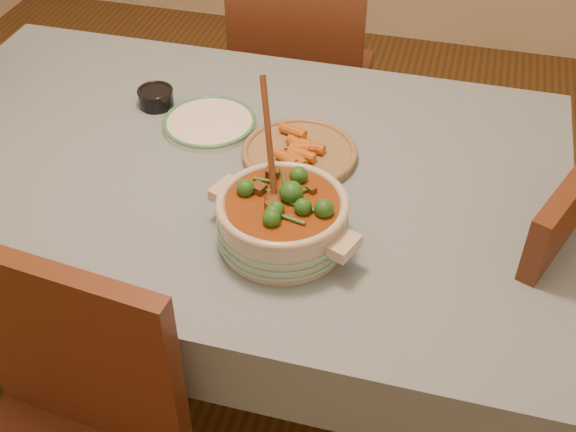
% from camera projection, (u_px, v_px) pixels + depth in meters
% --- Properties ---
extents(floor, '(4.50, 4.50, 0.00)m').
position_uv_depth(floor, '(233.00, 356.00, 2.26)').
color(floor, '#432A13').
rests_on(floor, ground).
extents(dining_table, '(1.68, 1.08, 0.76)m').
position_uv_depth(dining_table, '(220.00, 191.00, 1.82)').
color(dining_table, brown).
rests_on(dining_table, floor).
extents(stew_casserole, '(0.35, 0.34, 0.33)m').
position_uv_depth(stew_casserole, '(282.00, 216.00, 1.50)').
color(stew_casserole, beige).
rests_on(stew_casserole, dining_table).
extents(white_plate, '(0.26, 0.26, 0.02)m').
position_uv_depth(white_plate, '(210.00, 123.00, 1.87)').
color(white_plate, white).
rests_on(white_plate, dining_table).
extents(condiment_bowl, '(0.11, 0.11, 0.05)m').
position_uv_depth(condiment_bowl, '(156.00, 96.00, 1.93)').
color(condiment_bowl, black).
rests_on(condiment_bowl, dining_table).
extents(fried_plate, '(0.33, 0.33, 0.05)m').
position_uv_depth(fried_plate, '(299.00, 152.00, 1.76)').
color(fried_plate, '#937051').
rests_on(fried_plate, dining_table).
extents(chair_far, '(0.46, 0.46, 0.95)m').
position_uv_depth(chair_far, '(301.00, 74.00, 2.51)').
color(chair_far, '#552B1A').
rests_on(chair_far, floor).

